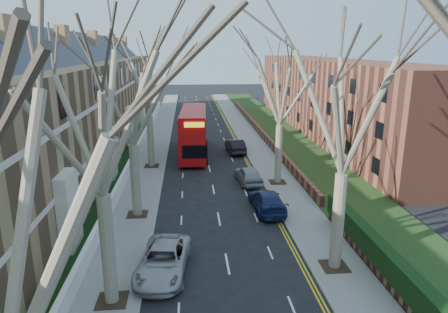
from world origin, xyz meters
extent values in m
cube|color=slate|center=(-6.00, 39.00, 0.06)|extent=(3.00, 102.00, 0.12)
cube|color=slate|center=(6.00, 39.00, 0.06)|extent=(3.00, 102.00, 0.12)
cube|color=olive|center=(-13.80, 31.00, 5.00)|extent=(9.00, 78.00, 10.00)
cube|color=#32343D|center=(-13.80, 31.00, 11.00)|extent=(4.67, 78.00, 4.67)
cube|color=silver|center=(-9.35, 31.00, 3.50)|extent=(0.12, 78.00, 0.35)
cube|color=silver|center=(-9.35, 31.00, 7.00)|extent=(0.12, 78.00, 0.35)
cube|color=brown|center=(17.50, 43.00, 5.00)|extent=(8.00, 54.00, 10.00)
cube|color=brown|center=(7.70, 43.00, 0.57)|extent=(0.35, 54.00, 0.90)
cube|color=white|center=(-7.65, 31.00, 0.62)|extent=(0.30, 78.00, 1.00)
cube|color=#1F3513|center=(10.50, 39.00, 0.15)|extent=(6.00, 102.00, 0.06)
cylinder|color=#6F634F|center=(-5.70, 6.00, 2.75)|extent=(0.64, 0.64, 5.25)
cube|color=#2D2116|center=(-5.70, 6.00, 0.14)|extent=(1.40, 1.40, 0.05)
cylinder|color=#6F634F|center=(-5.70, 16.00, 2.66)|extent=(0.64, 0.64, 5.07)
cube|color=#2D2116|center=(-5.70, 16.00, 0.14)|extent=(1.40, 1.40, 0.05)
cylinder|color=#6F634F|center=(-5.70, 28.00, 2.75)|extent=(0.60, 0.60, 5.25)
cube|color=#2D2116|center=(-5.70, 28.00, 0.14)|extent=(1.40, 1.40, 0.05)
cylinder|color=#6F634F|center=(5.70, 8.00, 2.75)|extent=(0.64, 0.64, 5.25)
cube|color=#2D2116|center=(5.70, 8.00, 0.14)|extent=(1.40, 1.40, 0.05)
cylinder|color=#6F634F|center=(5.70, 22.00, 2.66)|extent=(0.60, 0.60, 5.07)
cube|color=#2D2116|center=(5.70, 22.00, 0.14)|extent=(1.40, 1.40, 0.05)
cube|color=#A60B0C|center=(-1.42, 32.38, 1.54)|extent=(3.22, 12.00, 2.38)
cube|color=#A60B0C|center=(-1.42, 32.38, 3.81)|extent=(3.20, 11.41, 2.16)
cube|color=black|center=(-1.42, 32.38, 2.03)|extent=(3.20, 11.05, 0.97)
cube|color=black|center=(-1.42, 32.38, 3.92)|extent=(3.19, 10.81, 0.97)
imported|color=#A7A6AC|center=(-3.43, 8.36, 0.74)|extent=(3.12, 5.60, 1.48)
imported|color=navy|center=(3.62, 16.22, 0.74)|extent=(2.25, 5.19, 1.49)
imported|color=gray|center=(3.17, 22.32, 0.76)|extent=(2.22, 4.63, 1.53)
imported|color=black|center=(3.26, 32.90, 0.78)|extent=(2.02, 4.87, 1.57)
camera|label=1|loc=(-1.96, -10.57, 11.52)|focal=32.00mm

